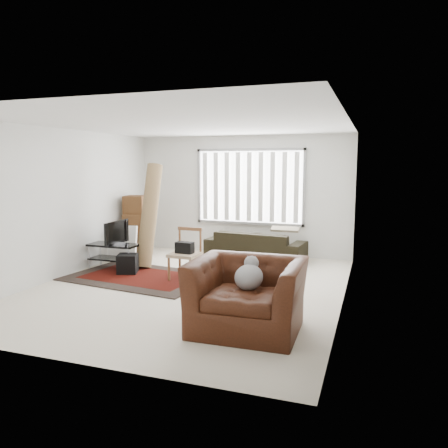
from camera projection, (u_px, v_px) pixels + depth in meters
The scene contains 11 objects.
room at pixel (202, 182), 7.59m from camera, with size 6.00×6.02×2.71m.
persian_rug at pixel (141, 277), 7.99m from camera, with size 2.76×2.02×0.02m.
tv_stand at pixel (114, 251), 8.63m from camera, with size 0.99×0.45×0.50m.
tv at pixel (113, 232), 8.58m from camera, with size 0.80×0.10×0.46m, color black.
subwoofer at pixel (128, 264), 8.23m from camera, with size 0.36×0.36×0.36m, color black.
moving_boxes at pixel (137, 228), 9.81m from camera, with size 0.62×0.58×1.36m.
white_flatpack at pixel (122, 244), 9.28m from camera, with size 0.60×0.09×0.77m, color silver.
rolled_rug at pixel (149, 215), 8.74m from camera, with size 0.31×0.31×2.07m, color olive.
sofa at pixel (255, 241), 9.44m from camera, with size 2.13×0.92×0.82m, color black.
side_chair at pixel (185, 252), 7.77m from camera, with size 0.52×0.52×0.93m.
armchair at pixel (247, 290), 5.42m from camera, with size 1.39×1.22×1.01m.
Camera 1 is at (2.89, -6.56, 2.06)m, focal length 35.00 mm.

